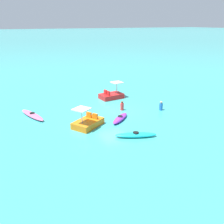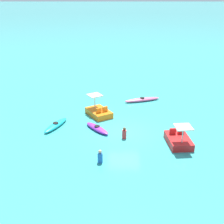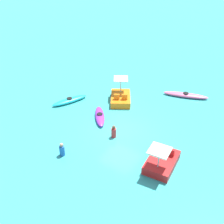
% 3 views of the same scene
% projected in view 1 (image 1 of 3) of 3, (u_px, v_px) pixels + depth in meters
% --- Properties ---
extents(ground_plane, '(600.00, 600.00, 0.00)m').
position_uv_depth(ground_plane, '(113.00, 112.00, 22.17)').
color(ground_plane, '#38ADA8').
extents(kayak_pink, '(1.70, 3.62, 0.37)m').
position_uv_depth(kayak_pink, '(32.00, 115.00, 20.89)').
color(kayak_pink, pink).
rests_on(kayak_pink, ground_plane).
extents(kayak_purple, '(2.45, 2.17, 0.37)m').
position_uv_depth(kayak_purple, '(120.00, 118.00, 20.20)').
color(kayak_purple, purple).
rests_on(kayak_purple, ground_plane).
extents(kayak_cyan, '(2.96, 1.78, 0.37)m').
position_uv_depth(kayak_cyan, '(136.00, 135.00, 17.20)').
color(kayak_cyan, '#19B7C6').
rests_on(kayak_cyan, ground_plane).
extents(pedal_boat_orange, '(2.83, 2.52, 1.68)m').
position_uv_depth(pedal_boat_orange, '(88.00, 122.00, 18.90)').
color(pedal_boat_orange, orange).
rests_on(pedal_boat_orange, ground_plane).
extents(pedal_boat_red, '(2.55, 1.69, 1.68)m').
position_uv_depth(pedal_boat_red, '(111.00, 95.00, 25.93)').
color(pedal_boat_red, red).
rests_on(pedal_boat_red, ground_plane).
extents(person_near_shore, '(0.38, 0.38, 0.88)m').
position_uv_depth(person_near_shore, '(161.00, 106.00, 22.40)').
color(person_near_shore, blue).
rests_on(person_near_shore, ground_plane).
extents(person_by_kayaks, '(0.37, 0.37, 0.88)m').
position_uv_depth(person_by_kayaks, '(122.00, 106.00, 22.40)').
color(person_by_kayaks, red).
rests_on(person_by_kayaks, ground_plane).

